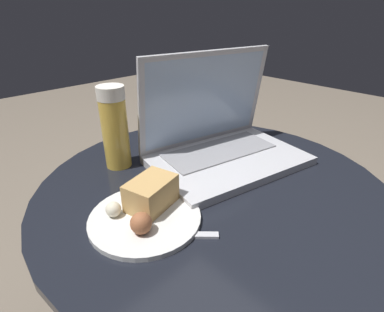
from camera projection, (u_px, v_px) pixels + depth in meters
The scene contains 5 objects.
table at pixel (211, 232), 0.67m from camera, with size 0.70×0.70×0.50m.
laptop at pixel (220, 139), 0.69m from camera, with size 0.38×0.29×0.24m.
beer_glass at pixel (115, 128), 0.64m from camera, with size 0.06×0.06×0.18m.
snack_plate at pixel (146, 207), 0.51m from camera, with size 0.19×0.19×0.06m.
fork at pixel (151, 235), 0.47m from camera, with size 0.14×0.14×0.01m.
Camera 1 is at (-0.39, -0.34, 0.82)m, focal length 28.00 mm.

